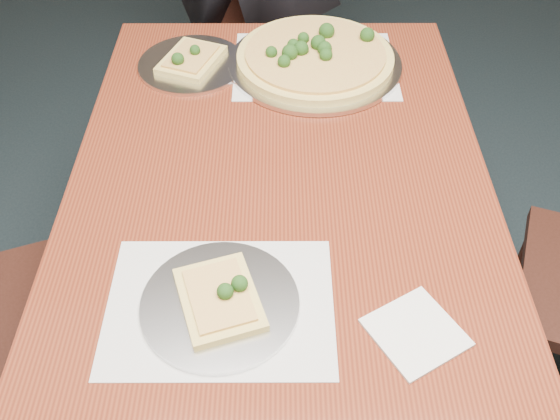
{
  "coord_description": "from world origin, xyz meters",
  "views": [
    {
      "loc": [
        -0.16,
        -0.28,
        1.65
      ],
      "look_at": [
        -0.16,
        0.61,
        0.75
      ],
      "focal_mm": 40.0,
      "sensor_mm": 36.0,
      "label": 1
    }
  ],
  "objects_px": {
    "dining_table": "(280,240)",
    "chair_far": "(271,26)",
    "slice_plate_far": "(191,62)",
    "slice_plate_near": "(220,301)",
    "pizza_pan": "(315,58)"
  },
  "relations": [
    {
      "from": "pizza_pan",
      "to": "slice_plate_far",
      "type": "bearing_deg",
      "value": -179.69
    },
    {
      "from": "dining_table",
      "to": "pizza_pan",
      "type": "xyz_separation_m",
      "value": [
        0.09,
        0.53,
        0.12
      ]
    },
    {
      "from": "pizza_pan",
      "to": "slice_plate_near",
      "type": "bearing_deg",
      "value": -104.39
    },
    {
      "from": "chair_far",
      "to": "pizza_pan",
      "type": "xyz_separation_m",
      "value": [
        0.12,
        -0.63,
        0.26
      ]
    },
    {
      "from": "chair_far",
      "to": "slice_plate_far",
      "type": "distance_m",
      "value": 0.7
    },
    {
      "from": "dining_table",
      "to": "chair_far",
      "type": "xyz_separation_m",
      "value": [
        -0.03,
        1.16,
        -0.14
      ]
    },
    {
      "from": "slice_plate_far",
      "to": "dining_table",
      "type": "bearing_deg",
      "value": -66.45
    },
    {
      "from": "dining_table",
      "to": "slice_plate_far",
      "type": "xyz_separation_m",
      "value": [
        -0.23,
        0.53,
        0.1
      ]
    },
    {
      "from": "pizza_pan",
      "to": "slice_plate_near",
      "type": "height_order",
      "value": "pizza_pan"
    },
    {
      "from": "chair_far",
      "to": "slice_plate_near",
      "type": "height_order",
      "value": "chair_far"
    },
    {
      "from": "slice_plate_far",
      "to": "slice_plate_near",
      "type": "bearing_deg",
      "value": -80.68
    },
    {
      "from": "chair_far",
      "to": "slice_plate_near",
      "type": "relative_size",
      "value": 3.25
    },
    {
      "from": "chair_far",
      "to": "slice_plate_far",
      "type": "bearing_deg",
      "value": -124.6
    },
    {
      "from": "dining_table",
      "to": "slice_plate_far",
      "type": "relative_size",
      "value": 5.36
    },
    {
      "from": "dining_table",
      "to": "pizza_pan",
      "type": "bearing_deg",
      "value": 80.2
    }
  ]
}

